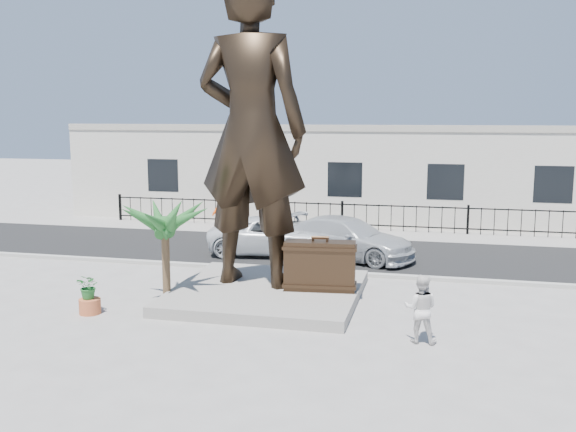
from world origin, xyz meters
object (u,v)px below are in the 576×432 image
suitcase (320,266)px  car_white (277,236)px  tourist (421,309)px  statue (251,131)px

suitcase → car_white: size_ratio=0.39×
tourist → suitcase: bearing=-41.5°
statue → car_white: bearing=-78.0°
suitcase → statue: bearing=165.9°
tourist → statue: bearing=-29.4°
suitcase → tourist: size_ratio=1.24×
suitcase → car_white: bearing=109.9°
statue → tourist: 7.00m
suitcase → tourist: bearing=-49.9°
statue → car_white: (-0.57, 5.20, -4.01)m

